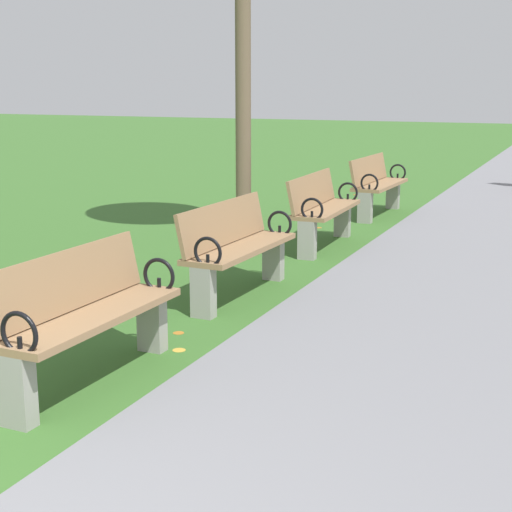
# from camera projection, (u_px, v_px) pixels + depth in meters

# --- Properties ---
(park_bench_2) EXTENTS (0.50, 1.61, 0.90)m
(park_bench_2) POSITION_uv_depth(u_px,v_px,m) (85.00, 314.00, 5.21)
(park_bench_2) COLOR #93704C
(park_bench_2) RESTS_ON ground
(park_bench_3) EXTENTS (0.52, 1.61, 0.90)m
(park_bench_3) POSITION_uv_depth(u_px,v_px,m) (236.00, 247.00, 7.36)
(park_bench_3) COLOR #93704C
(park_bench_3) RESTS_ON ground
(park_bench_4) EXTENTS (0.51, 1.61, 0.90)m
(park_bench_4) POSITION_uv_depth(u_px,v_px,m) (322.00, 208.00, 9.62)
(park_bench_4) COLOR #93704C
(park_bench_4) RESTS_ON ground
(park_bench_5) EXTENTS (0.52, 1.61, 0.90)m
(park_bench_5) POSITION_uv_depth(u_px,v_px,m) (377.00, 184.00, 11.94)
(park_bench_5) COLOR #93704C
(park_bench_5) RESTS_ON ground
(scattered_leaves) EXTENTS (4.19, 14.15, 0.02)m
(scattered_leaves) POSITION_uv_depth(u_px,v_px,m) (270.00, 310.00, 6.99)
(scattered_leaves) COLOR #AD6B23
(scattered_leaves) RESTS_ON ground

